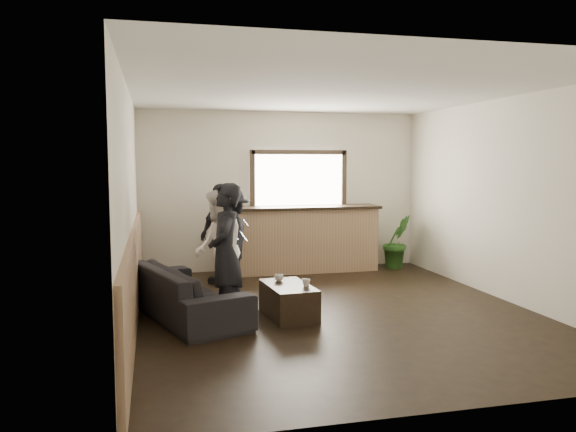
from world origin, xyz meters
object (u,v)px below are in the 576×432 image
object	(u,v)px
coffee_table	(289,301)
cup_a	(279,278)
person_a	(225,253)
person_b	(218,248)
potted_plant	(397,241)
cup_b	(306,283)
bar_counter	(302,235)
person_c	(230,241)
sofa	(186,292)
person_d	(222,234)

from	to	relation	value
coffee_table	cup_a	bearing A→B (deg)	106.95
person_a	person_b	xyz separation A→B (m)	(-0.00, 0.74, -0.05)
coffee_table	potted_plant	distance (m)	3.80
cup_b	potted_plant	xyz separation A→B (m)	(2.48, 2.83, 0.03)
bar_counter	person_b	xyz separation A→B (m)	(-1.71, -2.13, 0.14)
person_c	person_a	bearing A→B (deg)	-12.89
coffee_table	person_c	bearing A→B (deg)	110.20
bar_counter	person_c	xyz separation A→B (m)	(-1.46, -1.40, 0.14)
sofa	person_d	bearing A→B (deg)	-38.69
coffee_table	cup_b	xyz separation A→B (m)	(0.19, -0.14, 0.25)
bar_counter	cup_b	size ratio (longest dim) A/B	27.01
cup_b	person_d	distance (m)	2.45
cup_a	coffee_table	bearing A→B (deg)	-73.05
coffee_table	sofa	bearing A→B (deg)	165.71
coffee_table	potted_plant	bearing A→B (deg)	45.28
cup_b	person_b	distance (m)	1.32
coffee_table	person_a	world-z (taller)	person_a
bar_counter	person_a	bearing A→B (deg)	-120.78
person_b	bar_counter	bearing A→B (deg)	140.39
cup_a	person_b	world-z (taller)	person_b
sofa	potted_plant	distance (m)	4.57
cup_b	sofa	bearing A→B (deg)	162.28
person_a	person_d	bearing A→B (deg)	-177.22
cup_a	person_a	xyz separation A→B (m)	(-0.71, -0.28, 0.38)
person_b	person_c	distance (m)	0.78
person_b	coffee_table	bearing A→B (deg)	47.43
bar_counter	person_d	world-z (taller)	bar_counter
cup_b	potted_plant	distance (m)	3.76
bar_counter	coffee_table	distance (m)	3.01
potted_plant	person_d	distance (m)	3.28
sofa	person_a	size ratio (longest dim) A/B	1.30
cup_b	person_c	xyz separation A→B (m)	(-0.71, 1.57, 0.33)
bar_counter	person_c	bearing A→B (deg)	-136.13
potted_plant	person_c	size ratio (longest dim) A/B	0.62
person_d	sofa	bearing A→B (deg)	28.52
coffee_table	cup_a	size ratio (longest dim) A/B	8.07
bar_counter	sofa	distance (m)	3.33
cup_b	potted_plant	bearing A→B (deg)	48.79
bar_counter	cup_b	distance (m)	3.07
coffee_table	person_d	distance (m)	2.32
sofa	person_b	size ratio (longest dim) A/B	1.38
potted_plant	cup_a	bearing A→B (deg)	-138.08
person_a	sofa	bearing A→B (deg)	-119.73
cup_a	cup_b	world-z (taller)	cup_b
potted_plant	person_d	size ratio (longest dim) A/B	0.61
person_d	potted_plant	bearing A→B (deg)	147.81
sofa	cup_b	world-z (taller)	sofa
cup_a	person_d	world-z (taller)	person_d
sofa	coffee_table	distance (m)	1.28
cup_a	person_a	distance (m)	0.85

